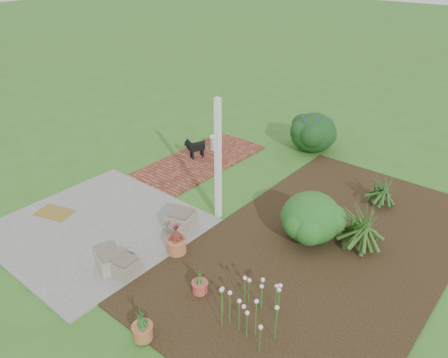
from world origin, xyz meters
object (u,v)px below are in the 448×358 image
Objects in this scene: stone_trough_near at (111,262)px; cream_ceramic_urn at (215,143)px; evergreen_shrub at (311,216)px; black_dog at (195,146)px.

stone_trough_near is 5.17m from cream_ceramic_urn.
evergreen_shrub is at bearing 54.24° from stone_trough_near.
cream_ceramic_urn is 4.39m from evergreen_shrub.
evergreen_shrub is at bearing -25.52° from cream_ceramic_urn.
black_dog is at bearing 114.82° from stone_trough_near.
cream_ceramic_urn is at bearing 106.96° from black_dog.
evergreen_shrub reaches higher than black_dog.
black_dog reaches higher than stone_trough_near.
stone_trough_near is 1.16× the size of cream_ceramic_urn.
black_dog reaches higher than cream_ceramic_urn.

